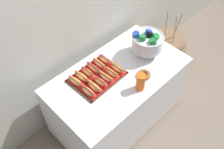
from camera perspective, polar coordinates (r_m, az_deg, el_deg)
name	(u,v)px	position (r m, az deg, el deg)	size (l,w,h in m)	color
ground_plane	(117,116)	(2.99, 1.15, -9.39)	(10.00, 10.00, 0.00)	#7A6B5B
back_wall	(76,0)	(2.34, -7.99, 16.28)	(6.00, 0.10, 2.60)	beige
buffet_table	(118,96)	(2.66, 1.27, -4.90)	(1.36, 0.76, 0.75)	silver
floor_vase	(166,51)	(3.43, 12.00, 5.08)	(0.54, 0.54, 0.84)	brown
serving_tray	(97,77)	(2.36, -3.37, -0.57)	(0.49, 0.38, 0.01)	#56331E
hot_dog_0	(88,92)	(2.22, -5.37, -3.84)	(0.07, 0.17, 0.06)	red
hot_dog_1	(94,87)	(2.25, -3.97, -2.76)	(0.07, 0.17, 0.06)	#B21414
hot_dog_2	(100,82)	(2.28, -2.62, -1.66)	(0.08, 0.16, 0.06)	#B21414
hot_dog_3	(106,77)	(2.31, -1.31, -0.61)	(0.08, 0.18, 0.06)	red
hot_dog_4	(112,73)	(2.35, -0.03, 0.39)	(0.06, 0.16, 0.06)	red
hot_dog_5	(117,68)	(2.38, 1.21, 1.38)	(0.07, 0.18, 0.06)	red
hot_dog_6	(76,81)	(2.30, -8.17, -1.56)	(0.08, 0.18, 0.06)	red
hot_dog_7	(82,77)	(2.33, -6.79, -0.56)	(0.08, 0.18, 0.06)	#B21414
hot_dog_8	(88,72)	(2.36, -5.45, 0.46)	(0.06, 0.17, 0.06)	red
hot_dog_9	(94,68)	(2.39, -4.14, 1.46)	(0.07, 0.18, 0.06)	red
hot_dog_10	(99,64)	(2.43, -2.87, 2.42)	(0.06, 0.17, 0.06)	#B21414
hot_dog_11	(105,60)	(2.46, -1.63, 3.32)	(0.08, 0.16, 0.06)	#B21414
punch_bowl	(147,42)	(2.49, 7.90, 7.34)	(0.31, 0.31, 0.27)	silver
cup_stack	(141,82)	(2.22, 6.44, -1.67)	(0.08, 0.08, 0.17)	#EA5B19
donut	(144,75)	(2.37, 7.18, -0.03)	(0.13, 0.13, 0.04)	brown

